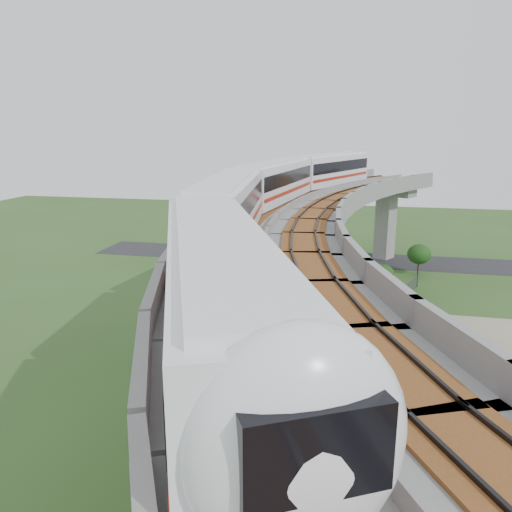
{
  "coord_description": "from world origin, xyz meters",
  "views": [
    {
      "loc": [
        5.68,
        -35.1,
        16.63
      ],
      "look_at": [
        -1.73,
        0.23,
        7.5
      ],
      "focal_mm": 35.0,
      "sensor_mm": 36.0,
      "label": 1
    }
  ],
  "objects_px": {
    "metro_train": "(283,193)",
    "car_red": "(457,365)",
    "car_dark": "(460,363)",
    "car_white": "(405,396)"
  },
  "relations": [
    {
      "from": "car_white",
      "to": "car_red",
      "type": "height_order",
      "value": "car_white"
    },
    {
      "from": "car_red",
      "to": "car_dark",
      "type": "bearing_deg",
      "value": 107.81
    },
    {
      "from": "metro_train",
      "to": "car_red",
      "type": "bearing_deg",
      "value": -1.89
    },
    {
      "from": "car_dark",
      "to": "car_white",
      "type": "bearing_deg",
      "value": 151.6
    },
    {
      "from": "metro_train",
      "to": "car_dark",
      "type": "xyz_separation_m",
      "value": [
        12.8,
        -0.31,
        -11.61
      ]
    },
    {
      "from": "metro_train",
      "to": "car_white",
      "type": "relative_size",
      "value": 15.53
    },
    {
      "from": "car_red",
      "to": "car_white",
      "type": "bearing_deg",
      "value": -48.65
    },
    {
      "from": "car_white",
      "to": "metro_train",
      "type": "bearing_deg",
      "value": 111.94
    },
    {
      "from": "car_white",
      "to": "car_dark",
      "type": "distance_m",
      "value": 6.82
    },
    {
      "from": "car_white",
      "to": "car_dark",
      "type": "relative_size",
      "value": 0.87
    }
  ]
}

